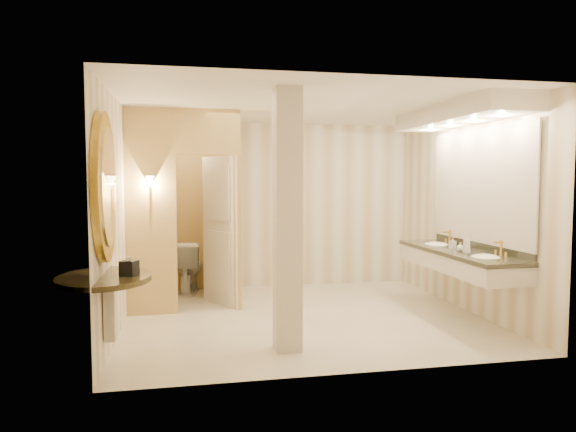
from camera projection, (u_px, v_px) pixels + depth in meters
The scene contains 16 objects.
floor at pixel (303, 317), 6.65m from camera, with size 4.50×4.50×0.00m, color #EEE6CD.
ceiling at pixel (304, 106), 6.46m from camera, with size 4.50×4.50×0.00m, color white.
wall_back at pixel (277, 205), 8.51m from camera, with size 4.50×0.02×2.70m, color silver.
wall_front at pixel (353, 227), 4.60m from camera, with size 4.50×0.02×2.70m, color silver.
wall_left at pixel (120, 215), 6.12m from camera, with size 0.02×4.00×2.70m, color silver.
wall_right at pixel (465, 211), 6.98m from camera, with size 0.02×4.00×2.70m, color silver.
toilet_closet at pixel (211, 207), 7.28m from camera, with size 1.50×1.55×2.70m.
wall_sconce at pixel (150, 183), 6.58m from camera, with size 0.14×0.14×0.42m.
vanity at pixel (462, 191), 6.52m from camera, with size 0.75×2.43×2.09m.
console_shelf at pixel (105, 225), 4.76m from camera, with size 1.07×1.07×1.99m.
pillar at pixel (287, 221), 5.27m from camera, with size 0.27×0.27×2.70m, color beige.
tissue_box at pixel (129, 268), 4.80m from camera, with size 0.14×0.14×0.14m, color black.
toilet at pixel (188, 267), 8.05m from camera, with size 0.46×0.80×0.82m, color white.
soap_bottle_a at pixel (453, 243), 6.68m from camera, with size 0.07×0.07×0.15m, color beige.
soap_bottle_b at pixel (460, 247), 6.41m from camera, with size 0.09×0.09×0.12m, color silver.
soap_bottle_c at pixel (467, 244), 6.22m from camera, with size 0.09×0.09×0.24m, color #C6B28C.
Camera 1 is at (-1.45, -6.38, 1.77)m, focal length 32.00 mm.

